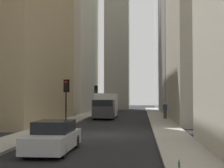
% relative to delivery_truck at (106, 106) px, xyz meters
% --- Properties ---
extents(ground_plane, '(135.00, 135.00, 0.00)m').
position_rel_delivery_truck_xyz_m(ground_plane, '(-15.19, -1.40, -1.46)').
color(ground_plane, black).
extents(sidewalk_right, '(90.00, 2.20, 0.14)m').
position_rel_delivery_truck_xyz_m(sidewalk_right, '(-15.19, 3.10, -1.39)').
color(sidewalk_right, '#A8A399').
rests_on(sidewalk_right, ground_plane).
extents(sidewalk_left, '(90.00, 2.20, 0.14)m').
position_rel_delivery_truck_xyz_m(sidewalk_left, '(-15.19, -5.90, -1.39)').
color(sidewalk_left, '#A8A399').
rests_on(sidewalk_left, ground_plane).
extents(building_left_far, '(16.45, 10.00, 31.00)m').
position_rel_delivery_truck_xyz_m(building_left_far, '(12.88, -12.00, 14.04)').
color(building_left_far, gray).
rests_on(building_left_far, ground_plane).
extents(building_right_far, '(18.14, 10.50, 31.82)m').
position_rel_delivery_truck_xyz_m(building_right_far, '(16.10, 9.20, 14.46)').
color(building_right_far, beige).
rests_on(building_right_far, ground_plane).
extents(church_spire, '(5.00, 5.00, 37.05)m').
position_rel_delivery_truck_xyz_m(church_spire, '(25.36, 0.61, 17.88)').
color(church_spire, '#B7B2A5').
rests_on(church_spire, ground_plane).
extents(delivery_truck, '(6.46, 2.25, 2.84)m').
position_rel_delivery_truck_xyz_m(delivery_truck, '(0.00, 0.00, 0.00)').
color(delivery_truck, silver).
rests_on(delivery_truck, ground_plane).
extents(sedan_silver, '(4.30, 1.78, 1.42)m').
position_rel_delivery_truck_xyz_m(sedan_silver, '(-22.07, -0.00, -0.80)').
color(sedan_silver, '#B7BABF').
rests_on(sedan_silver, ground_plane).
extents(traffic_light_midblock, '(0.43, 0.52, 3.83)m').
position_rel_delivery_truck_xyz_m(traffic_light_midblock, '(-9.02, 2.47, 1.50)').
color(traffic_light_midblock, black).
rests_on(traffic_light_midblock, sidewalk_right).
extents(traffic_light_far_junction, '(0.43, 0.52, 3.93)m').
position_rel_delivery_truck_xyz_m(traffic_light_far_junction, '(11.01, 2.68, 1.57)').
color(traffic_light_far_junction, black).
rests_on(traffic_light_far_junction, sidewalk_right).
extents(pedestrian, '(0.26, 0.44, 1.76)m').
position_rel_delivery_truck_xyz_m(pedestrian, '(-1.60, -6.50, -0.36)').
color(pedestrian, '#473D33').
rests_on(pedestrian, sidewalk_left).
extents(discarded_bottle, '(0.07, 0.07, 0.27)m').
position_rel_delivery_truck_xyz_m(discarded_bottle, '(-25.52, -5.25, -1.21)').
color(discarded_bottle, '#236033').
rests_on(discarded_bottle, sidewalk_left).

